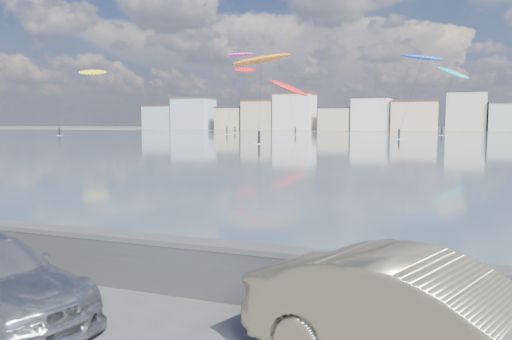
# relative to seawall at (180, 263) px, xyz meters

# --- Properties ---
(bay_water) EXTENTS (500.00, 177.00, 0.00)m
(bay_water) POSITION_rel_seawall_xyz_m (0.00, 88.80, -0.58)
(bay_water) COLOR #36445C
(bay_water) RESTS_ON ground
(far_shore_strip) EXTENTS (500.00, 60.00, 0.00)m
(far_shore_strip) POSITION_rel_seawall_xyz_m (0.00, 197.30, -0.57)
(far_shore_strip) COLOR #4C473D
(far_shore_strip) RESTS_ON ground
(seawall) EXTENTS (400.00, 0.36, 1.08)m
(seawall) POSITION_rel_seawall_xyz_m (0.00, 0.00, 0.00)
(seawall) COLOR #28282B
(seawall) RESTS_ON ground
(far_buildings) EXTENTS (240.79, 13.26, 14.60)m
(far_buildings) POSITION_rel_seawall_xyz_m (1.31, 183.30, 5.44)
(far_buildings) COLOR #9EA8B7
(far_buildings) RESTS_ON ground
(car_champagne) EXTENTS (4.88, 3.11, 1.52)m
(car_champagne) POSITION_rel_seawall_xyz_m (4.35, -1.76, 0.18)
(car_champagne) COLOR tan
(car_champagne) RESTS_ON ground
(kitesurfer_2) EXTENTS (5.45, 14.51, 17.28)m
(kitesurfer_2) POSITION_rel_seawall_xyz_m (-79.22, 96.74, 15.02)
(kitesurfer_2) COLOR yellow
(kitesurfer_2) RESTS_ON ground
(kitesurfer_4) EXTENTS (9.54, 16.80, 18.84)m
(kitesurfer_4) POSITION_rel_seawall_xyz_m (5.80, 135.78, 15.50)
(kitesurfer_4) COLOR #19BFBF
(kitesurfer_4) RESTS_ON ground
(kitesurfer_7) EXTENTS (7.89, 12.09, 22.93)m
(kitesurfer_7) POSITION_rel_seawall_xyz_m (-49.72, 122.19, 20.93)
(kitesurfer_7) COLOR #E5338C
(kitesurfer_7) RESTS_ON ground
(kitesurfer_8) EXTENTS (10.30, 13.23, 14.89)m
(kitesurfer_8) POSITION_rel_seawall_xyz_m (-24.18, 70.14, 12.70)
(kitesurfer_8) COLOR orange
(kitesurfer_8) RESTS_ON ground
(kitesurfer_9) EXTENTS (6.07, 18.30, 21.61)m
(kitesurfer_9) POSITION_rel_seawall_xyz_m (-56.06, 142.03, 19.18)
(kitesurfer_9) COLOR red
(kitesurfer_9) RESTS_ON ground
(kitesurfer_11) EXTENTS (10.25, 11.11, 15.16)m
(kitesurfer_11) POSITION_rel_seawall_xyz_m (-34.21, 118.89, 11.46)
(kitesurfer_11) COLOR red
(kitesurfer_11) RESTS_ON ground
(kitesurfer_12) EXTENTS (8.38, 8.59, 16.58)m
(kitesurfer_12) POSITION_rel_seawall_xyz_m (0.00, 94.57, 14.69)
(kitesurfer_12) COLOR blue
(kitesurfer_12) RESTS_ON ground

